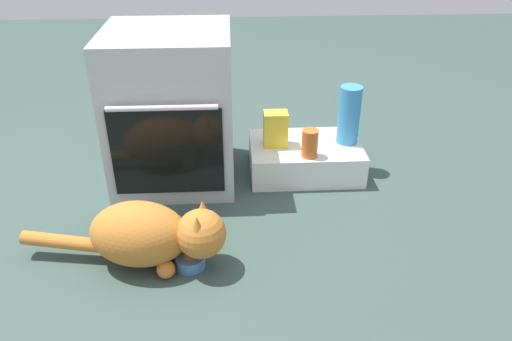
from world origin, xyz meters
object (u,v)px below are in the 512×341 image
object	(u,v)px
cat	(151,234)
sauce_jar	(310,143)
food_bowl	(190,260)
snack_bag	(275,129)
pantry_cabinet	(305,158)
water_bottle	(349,115)
oven	(172,108)

from	to	relation	value
cat	sauce_jar	xyz separation A→B (m)	(0.70, 0.57, 0.09)
food_bowl	snack_bag	size ratio (longest dim) A/B	0.67
pantry_cabinet	cat	xyz separation A→B (m)	(-0.70, -0.70, 0.07)
food_bowl	water_bottle	world-z (taller)	water_bottle
water_bottle	pantry_cabinet	bearing A→B (deg)	-176.30
pantry_cabinet	snack_bag	bearing A→B (deg)	-179.12
pantry_cabinet	water_bottle	bearing A→B (deg)	3.70
snack_bag	water_bottle	xyz separation A→B (m)	(0.37, 0.02, 0.06)
oven	water_bottle	xyz separation A→B (m)	(0.88, 0.02, -0.06)
oven	pantry_cabinet	bearing A→B (deg)	0.13
food_bowl	snack_bag	world-z (taller)	snack_bag
oven	cat	size ratio (longest dim) A/B	0.91
snack_bag	sauce_jar	bearing A→B (deg)	-39.60
pantry_cabinet	water_bottle	distance (m)	0.31
oven	pantry_cabinet	size ratio (longest dim) A/B	1.32
cat	sauce_jar	bearing A→B (deg)	48.21
food_bowl	cat	bearing A→B (deg)	171.05
food_bowl	snack_bag	xyz separation A→B (m)	(0.40, 0.72, 0.22)
oven	cat	bearing A→B (deg)	-92.74
sauce_jar	water_bottle	bearing A→B (deg)	33.88
pantry_cabinet	food_bowl	xyz separation A→B (m)	(-0.56, -0.72, -0.05)
food_bowl	sauce_jar	xyz separation A→B (m)	(0.55, 0.59, 0.20)
pantry_cabinet	water_bottle	xyz separation A→B (m)	(0.21, 0.01, 0.23)
oven	pantry_cabinet	world-z (taller)	oven
oven	cat	world-z (taller)	oven
pantry_cabinet	oven	bearing A→B (deg)	-179.87
cat	water_bottle	distance (m)	1.17
oven	snack_bag	world-z (taller)	oven
water_bottle	sauce_jar	xyz separation A→B (m)	(-0.22, -0.15, -0.08)
pantry_cabinet	snack_bag	size ratio (longest dim) A/B	3.16
oven	pantry_cabinet	distance (m)	0.73
oven	food_bowl	size ratio (longest dim) A/B	6.22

